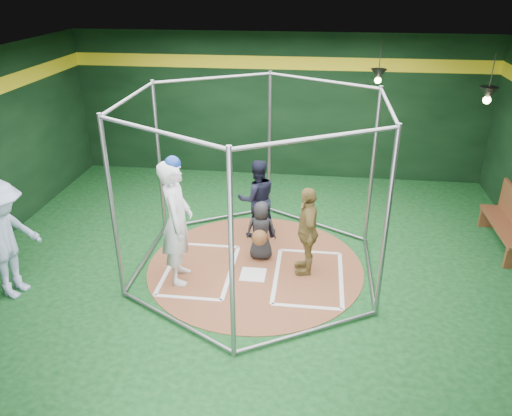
# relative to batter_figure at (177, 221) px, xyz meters

# --- Properties ---
(room_shell) EXTENTS (10.10, 9.10, 3.53)m
(room_shell) POSITION_rel_batter_figure_xyz_m (1.21, 0.55, 0.66)
(room_shell) COLOR #0C3814
(room_shell) RESTS_ON ground
(clay_disc) EXTENTS (3.80, 3.80, 0.01)m
(clay_disc) POSITION_rel_batter_figure_xyz_m (1.21, 0.54, -1.09)
(clay_disc) COLOR brown
(clay_disc) RESTS_ON ground
(home_plate) EXTENTS (0.43, 0.43, 0.01)m
(home_plate) POSITION_rel_batter_figure_xyz_m (1.21, 0.24, -1.08)
(home_plate) COLOR white
(home_plate) RESTS_ON clay_disc
(batter_box_left) EXTENTS (1.17, 1.77, 0.01)m
(batter_box_left) POSITION_rel_batter_figure_xyz_m (0.26, 0.29, -1.08)
(batter_box_left) COLOR white
(batter_box_left) RESTS_ON clay_disc
(batter_box_right) EXTENTS (1.17, 1.77, 0.01)m
(batter_box_right) POSITION_rel_batter_figure_xyz_m (2.16, 0.29, -1.08)
(batter_box_right) COLOR white
(batter_box_right) RESTS_ON clay_disc
(batting_cage) EXTENTS (4.05, 4.67, 3.00)m
(batting_cage) POSITION_rel_batter_figure_xyz_m (1.21, 0.54, 0.40)
(batting_cage) COLOR gray
(batting_cage) RESTS_ON ground
(pendant_lamp_near) EXTENTS (0.34, 0.34, 0.90)m
(pendant_lamp_near) POSITION_rel_batter_figure_xyz_m (3.41, 4.14, 1.65)
(pendant_lamp_near) COLOR black
(pendant_lamp_near) RESTS_ON room_shell
(pendant_lamp_far) EXTENTS (0.34, 0.34, 0.90)m
(pendant_lamp_far) POSITION_rel_batter_figure_xyz_m (5.21, 2.54, 1.65)
(pendant_lamp_far) COLOR black
(pendant_lamp_far) RESTS_ON room_shell
(batter_figure) EXTENTS (0.63, 0.85, 2.20)m
(batter_figure) POSITION_rel_batter_figure_xyz_m (0.00, 0.00, 0.00)
(batter_figure) COLOR silver
(batter_figure) RESTS_ON clay_disc
(visitor_leopard) EXTENTS (0.49, 0.96, 1.57)m
(visitor_leopard) POSITION_rel_batter_figure_xyz_m (2.09, 0.51, -0.30)
(visitor_leopard) COLOR #AD914A
(visitor_leopard) RESTS_ON clay_disc
(catcher_figure) EXTENTS (0.55, 0.57, 1.10)m
(catcher_figure) POSITION_rel_batter_figure_xyz_m (1.27, 0.83, -0.54)
(catcher_figure) COLOR black
(catcher_figure) RESTS_ON clay_disc
(umpire) EXTENTS (0.92, 0.82, 1.57)m
(umpire) POSITION_rel_batter_figure_xyz_m (1.10, 1.69, -0.30)
(umpire) COLOR black
(umpire) RESTS_ON clay_disc
(bystander_blue) EXTENTS (0.98, 1.39, 1.96)m
(bystander_blue) POSITION_rel_batter_figure_xyz_m (-2.53, -0.74, -0.12)
(bystander_blue) COLOR #A3B4D8
(bystander_blue) RESTS_ON ground
(dugout_bench) EXTENTS (0.42, 1.80, 1.05)m
(dugout_bench) POSITION_rel_batter_figure_xyz_m (5.84, 1.86, -0.56)
(dugout_bench) COLOR brown
(dugout_bench) RESTS_ON ground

